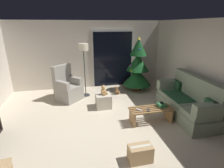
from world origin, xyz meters
The scene contains 18 objects.
ground_plane centered at (0.00, 0.00, 0.00)m, with size 7.00×7.00×0.00m, color beige.
wall_back centered at (0.00, 3.06, 1.25)m, with size 5.72×0.12×2.50m, color beige.
wall_right centered at (2.86, 0.00, 1.25)m, with size 0.12×6.00×2.50m, color beige.
patio_door_frame centered at (0.94, 2.99, 1.10)m, with size 1.60×0.02×2.20m, color silver.
patio_door_glass centered at (0.94, 2.97, 1.05)m, with size 1.50×0.02×2.10m, color black.
couch centered at (2.32, 0.10, 0.40)m, with size 0.84×1.96×1.08m.
coffee_table centered at (1.25, 0.01, 0.26)m, with size 1.10×0.40×0.38m.
remote_silver centered at (0.91, -0.02, 0.39)m, with size 0.04×0.16×0.02m, color #ADADB2.
remote_graphite centered at (1.13, -0.08, 0.39)m, with size 0.04×0.16×0.02m, color #333338.
book_stack centered at (1.54, 0.04, 0.43)m, with size 0.25×0.22×0.09m.
cell_phone centered at (1.54, 0.05, 0.48)m, with size 0.07×0.14×0.01m, color black.
christmas_tree centered at (1.69, 2.25, 0.88)m, with size 1.02×1.02×1.97m.
armchair centered at (-0.81, 1.91, 0.40)m, with size 0.97×0.97×1.13m.
floor_lamp centered at (-0.23, 2.11, 1.51)m, with size 0.32×0.32×1.78m.
ottoman centered at (0.22, 1.09, 0.21)m, with size 0.44×0.44×0.41m, color beige.
teddy_bear_honey centered at (0.23, 1.08, 0.53)m, with size 0.21×0.21×0.29m.
teddy_bear_chestnut_by_tree centered at (0.86, 2.00, 0.12)m, with size 0.22×0.21×0.29m.
cardboard_box_taped_mid_floor centered at (0.50, -1.19, 0.16)m, with size 0.43×0.25×0.32m.
Camera 1 is at (-0.53, -3.55, 2.35)m, focal length 27.73 mm.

